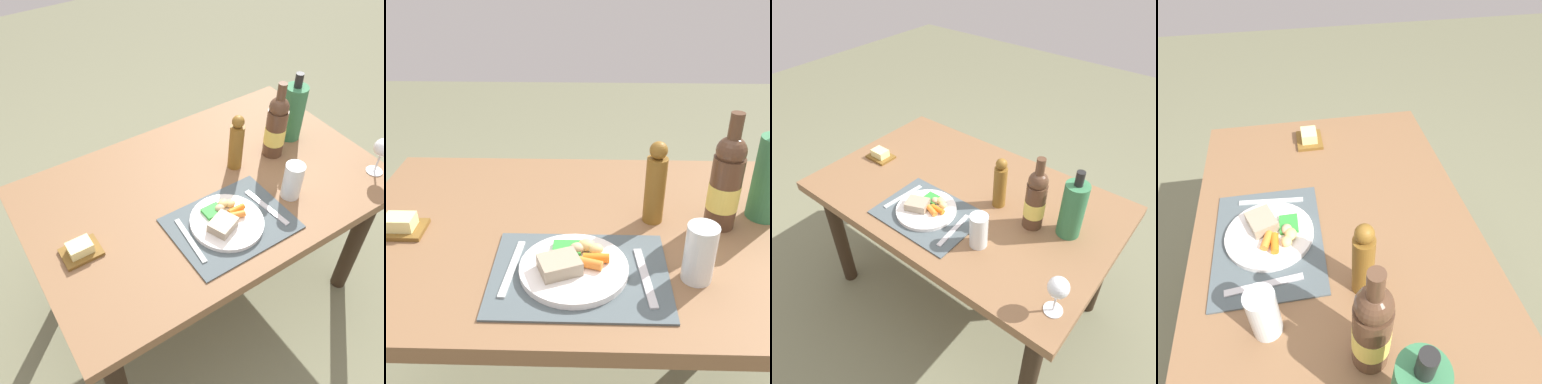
# 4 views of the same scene
# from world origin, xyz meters

# --- Properties ---
(dining_table) EXTENTS (1.39, 0.88, 0.72)m
(dining_table) POSITION_xyz_m (0.00, 0.00, 0.63)
(dining_table) COLOR brown
(dining_table) RESTS_ON ground_plane
(placemat) EXTENTS (0.43, 0.32, 0.01)m
(placemat) POSITION_xyz_m (-0.04, -0.21, 0.73)
(placemat) COLOR #4B575B
(placemat) RESTS_ON dining_table
(dinner_plate) EXTENTS (0.26, 0.26, 0.05)m
(dinner_plate) POSITION_xyz_m (-0.05, -0.20, 0.75)
(dinner_plate) COLOR white
(dinner_plate) RESTS_ON placemat
(fork) EXTENTS (0.04, 0.21, 0.00)m
(fork) POSITION_xyz_m (-0.20, -0.20, 0.73)
(fork) COLOR silver
(fork) RESTS_ON placemat
(knife) EXTENTS (0.04, 0.21, 0.00)m
(knife) POSITION_xyz_m (0.12, -0.22, 0.73)
(knife) COLOR silver
(knife) RESTS_ON placemat
(pepper_mill) EXTENTS (0.06, 0.06, 0.24)m
(pepper_mill) POSITION_xyz_m (0.16, 0.04, 0.84)
(pepper_mill) COLOR brown
(pepper_mill) RESTS_ON dining_table
(butter_dish) EXTENTS (0.13, 0.10, 0.05)m
(butter_dish) POSITION_xyz_m (-0.54, -0.04, 0.74)
(butter_dish) COLOR brown
(butter_dish) RESTS_ON dining_table
(water_tumbler) EXTENTS (0.07, 0.07, 0.15)m
(water_tumbler) POSITION_xyz_m (0.24, -0.21, 0.79)
(water_tumbler) COLOR silver
(water_tumbler) RESTS_ON dining_table
(wine_bottle) EXTENTS (0.09, 0.09, 0.33)m
(wine_bottle) POSITION_xyz_m (0.35, 0.02, 0.86)
(wine_bottle) COLOR #513524
(wine_bottle) RESTS_ON dining_table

